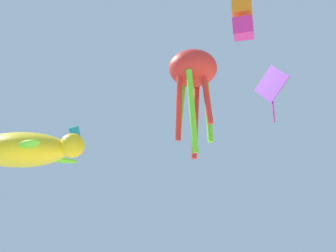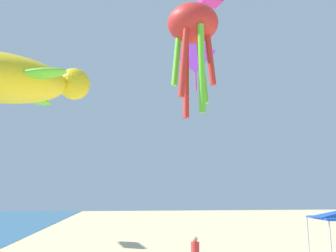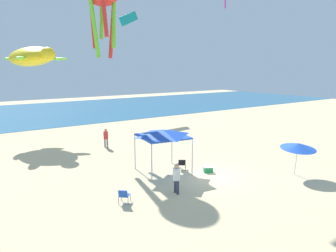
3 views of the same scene
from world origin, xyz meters
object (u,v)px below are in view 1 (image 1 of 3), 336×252
Objects in this scene: kite_turtle_yellow at (24,150)px; kite_diamond_purple at (271,86)px; kite_octopus_red at (193,74)px; kite_parafoil_teal at (75,133)px; kite_box_orange at (243,18)px.

kite_diamond_purple is at bearing 37.68° from kite_turtle_yellow.
kite_diamond_purple reaches higher than kite_turtle_yellow.
kite_turtle_yellow is 10.59m from kite_octopus_red.
kite_diamond_purple is (11.64, -2.63, 3.22)m from kite_octopus_red.
kite_box_orange reaches higher than kite_parafoil_teal.
kite_diamond_purple is at bearing 76.73° from kite_box_orange.
kite_box_orange is 7.38m from kite_octopus_red.
kite_octopus_red is (-12.04, -18.45, -1.65)m from kite_parafoil_teal.
kite_diamond_purple reaches higher than kite_octopus_red.
kite_diamond_purple reaches higher than kite_parafoil_teal.
kite_parafoil_teal is 19.94m from kite_turtle_yellow.
kite_box_orange is at bearing 106.30° from kite_diamond_purple.
kite_box_orange is 0.45× the size of kite_turtle_yellow.
kite_diamond_purple is (7.42, -0.42, -2.42)m from kite_box_orange.
kite_parafoil_teal is at bearing 149.21° from kite_box_orange.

